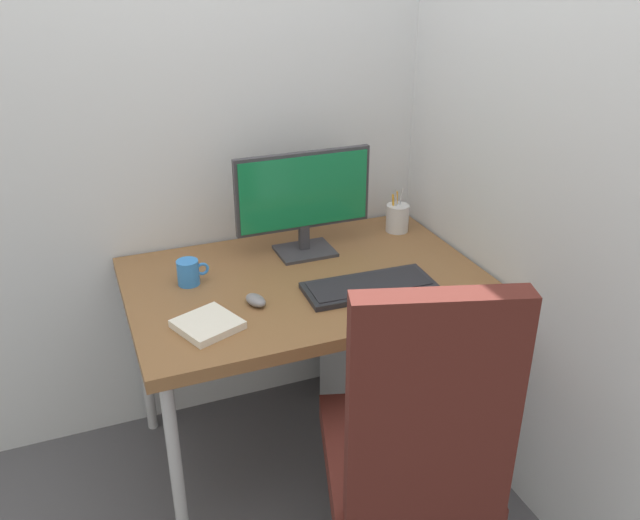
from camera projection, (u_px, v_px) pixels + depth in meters
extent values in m
plane|color=#4C4C51|center=(308.00, 447.00, 2.61)|extent=(8.00, 8.00, 0.00)
cube|color=silver|center=(262.00, 65.00, 2.37)|extent=(3.00, 0.04, 2.80)
cube|color=silver|center=(531.00, 88.00, 2.00)|extent=(0.04, 2.60, 2.80)
cube|color=brown|center=(306.00, 283.00, 2.29)|extent=(1.21, 0.81, 0.04)
cylinder|color=#B2B5BA|center=(177.00, 475.00, 1.99)|extent=(0.04, 0.04, 0.71)
cylinder|color=#B2B5BA|center=(486.00, 393.00, 2.35)|extent=(0.04, 0.04, 0.71)
cylinder|color=#B2B5BA|center=(143.00, 354.00, 2.57)|extent=(0.04, 0.04, 0.71)
cylinder|color=#B2B5BA|center=(395.00, 303.00, 2.93)|extent=(0.04, 0.04, 0.71)
sphere|color=black|center=(450.00, 516.00, 2.27)|extent=(0.05, 0.05, 0.05)
sphere|color=black|center=(359.00, 499.00, 2.33)|extent=(0.05, 0.05, 0.05)
cube|color=#B2B5BA|center=(376.00, 519.00, 2.20)|extent=(0.04, 0.27, 0.03)
cylinder|color=#B2B5BA|center=(399.00, 509.00, 2.01)|extent=(0.04, 0.04, 0.32)
cube|color=#4C1E19|center=(403.00, 458.00, 1.92)|extent=(0.58, 0.62, 0.09)
cube|color=#4C1E19|center=(433.00, 415.00, 1.53)|extent=(0.40, 0.18, 0.64)
cube|color=#9EA0A5|center=(390.00, 361.00, 2.60)|extent=(0.38, 0.52, 0.62)
cube|color=#262628|center=(426.00, 372.00, 2.32)|extent=(0.19, 0.01, 0.02)
cube|color=#333338|center=(305.00, 251.00, 2.47)|extent=(0.21, 0.17, 0.01)
cube|color=#333338|center=(304.00, 237.00, 2.45)|extent=(0.04, 0.02, 0.10)
cube|color=#333338|center=(303.00, 191.00, 2.37)|extent=(0.51, 0.02, 0.29)
cube|color=#14723F|center=(305.00, 192.00, 2.36)|extent=(0.48, 0.01, 0.26)
cube|color=black|center=(369.00, 287.00, 2.21)|extent=(0.44, 0.19, 0.02)
cube|color=black|center=(369.00, 284.00, 2.20)|extent=(0.41, 0.16, 0.00)
ellipsoid|color=slate|center=(256.00, 300.00, 2.11)|extent=(0.07, 0.10, 0.03)
cylinder|color=silver|center=(397.00, 218.00, 2.63)|extent=(0.09, 0.09, 0.11)
cylinder|color=#B2B5BA|center=(396.00, 204.00, 2.60)|extent=(0.02, 0.01, 0.12)
cylinder|color=#B2B5BA|center=(400.00, 203.00, 2.61)|extent=(0.02, 0.01, 0.12)
torus|color=#3FAD59|center=(397.00, 216.00, 2.63)|extent=(0.04, 0.03, 0.01)
cylinder|color=orange|center=(396.00, 206.00, 2.63)|extent=(0.01, 0.01, 0.13)
cylinder|color=orange|center=(393.00, 209.00, 2.61)|extent=(0.02, 0.01, 0.12)
cube|color=silver|center=(208.00, 324.00, 1.98)|extent=(0.22, 0.22, 0.02)
cylinder|color=#337FD8|center=(188.00, 272.00, 2.22)|extent=(0.07, 0.07, 0.09)
torus|color=#337FD8|center=(202.00, 269.00, 2.24)|extent=(0.05, 0.01, 0.05)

